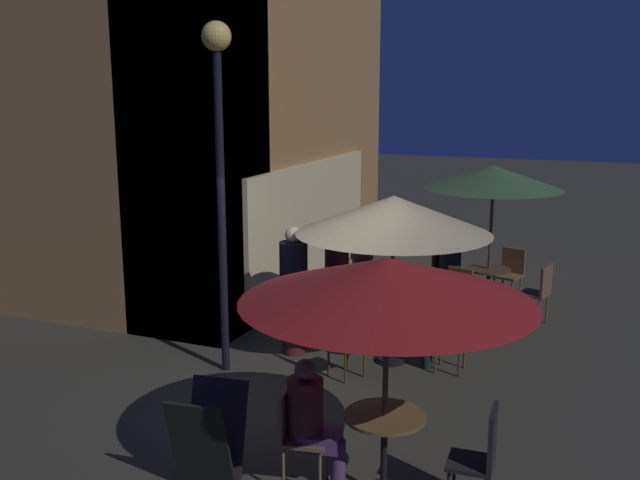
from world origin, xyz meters
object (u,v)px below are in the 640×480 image
object	(u,v)px
patio_umbrella_0	(387,281)
cafe_chair_1	(296,429)
cafe_chair_4	(510,270)
cafe_chair_7	(457,331)
menu_sandwich_board	(209,438)
cafe_table_1	(488,282)
cafe_chair_6	(342,339)
cafe_table_0	(384,438)
cafe_table_2	(391,324)
patron_seated_2	(447,319)
patio_umbrella_1	(493,178)
cafe_chair_5	(444,272)
patio_umbrella_2	(394,215)
street_lamp_near_corner	(219,124)
patron_standing_5	(337,284)
patron_standing_4	(294,291)
patron_standing_3	(362,265)
patron_seated_1	(452,263)
cafe_chair_0	(482,452)
patron_seated_0	(311,417)
cafe_chair_3	(540,289)
cafe_chair_2	(463,292)

from	to	relation	value
patio_umbrella_0	cafe_chair_1	world-z (taller)	patio_umbrella_0
cafe_chair_4	cafe_chair_7	size ratio (longest dim) A/B	1.07
menu_sandwich_board	patio_umbrella_0	size ratio (longest dim) A/B	0.37
cafe_table_1	cafe_chair_6	distance (m)	3.53
cafe_table_0	cafe_table_2	xyz separation A→B (m)	(3.10, 0.87, -0.04)
cafe_chair_1	patron_seated_2	world-z (taller)	patron_seated_2
patio_umbrella_1	cafe_chair_5	distance (m)	1.83
patio_umbrella_0	patio_umbrella_2	size ratio (longest dim) A/B	1.00
patio_umbrella_0	cafe_chair_7	xyz separation A→B (m)	(3.10, 0.00, -1.45)
patio_umbrella_1	cafe_chair_5	size ratio (longest dim) A/B	2.59
street_lamp_near_corner	cafe_chair_1	world-z (taller)	street_lamp_near_corner
patio_umbrella_1	cafe_chair_6	xyz separation A→B (m)	(-3.30, 1.25, -1.69)
cafe_table_1	patron_standing_5	world-z (taller)	patron_standing_5
menu_sandwich_board	patio_umbrella_1	distance (m)	6.50
street_lamp_near_corner	cafe_chair_1	size ratio (longest dim) A/B	4.69
street_lamp_near_corner	patio_umbrella_1	distance (m)	4.62
patron_standing_4	cafe_chair_5	bearing A→B (deg)	148.23
patron_standing_3	patio_umbrella_1	bearing A→B (deg)	-109.77
cafe_table_1	patron_seated_1	world-z (taller)	patron_seated_1
patio_umbrella_1	cafe_chair_4	world-z (taller)	patio_umbrella_1
menu_sandwich_board	cafe_chair_7	distance (m)	3.86
cafe_chair_0	patio_umbrella_1	bearing A→B (deg)	-84.16
cafe_table_2	cafe_chair_5	distance (m)	2.82
patio_umbrella_2	cafe_chair_1	size ratio (longest dim) A/B	2.73
cafe_table_0	cafe_chair_6	size ratio (longest dim) A/B	0.93
patron_seated_2	patron_seated_1	bearing A→B (deg)	-78.56
cafe_table_2	cafe_chair_5	size ratio (longest dim) A/B	0.78
patio_umbrella_2	cafe_chair_1	world-z (taller)	patio_umbrella_2
cafe_chair_0	cafe_table_1	bearing A→B (deg)	-84.16
patron_seated_0	cafe_chair_3	bearing A→B (deg)	64.93
street_lamp_near_corner	cafe_chair_5	size ratio (longest dim) A/B	4.69
patio_umbrella_2	cafe_chair_5	world-z (taller)	patio_umbrella_2
menu_sandwich_board	patron_standing_5	xyz separation A→B (m)	(3.99, 0.30, 0.38)
cafe_chair_2	patron_seated_1	bearing A→B (deg)	36.49
patio_umbrella_0	cafe_chair_4	distance (m)	6.55
patron_seated_2	patio_umbrella_2	bearing A→B (deg)	-0.00
menu_sandwich_board	cafe_table_1	size ratio (longest dim) A/B	1.22
cafe_table_2	cafe_chair_6	bearing A→B (deg)	151.73
cafe_table_0	patron_standing_3	xyz separation A→B (m)	(4.63, 1.82, 0.32)
street_lamp_near_corner	patron_seated_2	size ratio (longest dim) A/B	3.62
cafe_chair_1	cafe_chair_5	distance (m)	6.07
street_lamp_near_corner	cafe_chair_2	distance (m)	4.53
cafe_chair_1	cafe_chair_2	xyz separation A→B (m)	(4.95, -0.51, -0.00)
cafe_chair_1	cafe_chair_7	xyz separation A→B (m)	(3.24, -0.79, -0.02)
cafe_table_0	cafe_chair_7	xyz separation A→B (m)	(3.10, 0.00, -0.02)
patron_seated_0	cafe_chair_4	bearing A→B (deg)	71.91
street_lamp_near_corner	cafe_chair_4	size ratio (longest dim) A/B	4.63
street_lamp_near_corner	cafe_chair_7	world-z (taller)	street_lamp_near_corner
patio_umbrella_1	cafe_chair_3	bearing A→B (deg)	-105.57
cafe_chair_3	patron_seated_1	xyz separation A→B (m)	(0.46, 1.45, 0.16)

